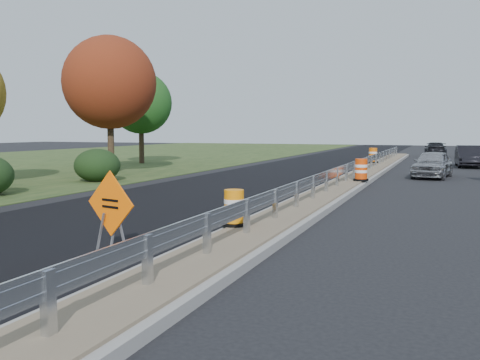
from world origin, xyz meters
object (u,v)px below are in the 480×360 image
(barrel_median_near, at_px, (234,208))
(barrel_median_far, at_px, (373,156))
(car_dark_mid, at_px, (469,156))
(caution_sign, at_px, (111,238))
(car_silver, at_px, (432,164))
(barrel_median_mid, at_px, (361,170))
(car_dark_far, at_px, (435,149))

(barrel_median_near, height_order, barrel_median_far, barrel_median_far)
(barrel_median_far, bearing_deg, car_dark_mid, 14.46)
(car_dark_mid, bearing_deg, caution_sign, -106.97)
(barrel_median_near, distance_m, barrel_median_far, 24.38)
(barrel_median_far, height_order, car_silver, car_silver)
(barrel_median_far, bearing_deg, caution_sign, -92.63)
(car_dark_mid, bearing_deg, barrel_median_mid, -111.53)
(barrel_median_far, xyz_separation_m, car_silver, (3.80, -7.25, -0.01))
(car_silver, xyz_separation_m, car_dark_mid, (1.99, 8.74, 0.01))
(barrel_median_mid, xyz_separation_m, car_dark_mid, (4.69, 14.17, 0.01))
(car_silver, height_order, car_dark_far, car_silver)
(caution_sign, xyz_separation_m, car_dark_far, (4.80, 41.93, 0.22))
(barrel_median_mid, distance_m, car_dark_far, 27.43)
(barrel_median_far, bearing_deg, car_silver, -62.33)
(barrel_median_mid, relative_size, barrel_median_far, 0.96)
(car_silver, bearing_deg, barrel_median_far, 125.38)
(barrel_median_far, distance_m, car_dark_far, 15.07)
(caution_sign, distance_m, barrel_median_mid, 14.80)
(barrel_median_near, relative_size, barrel_median_far, 0.84)
(barrel_median_far, relative_size, car_dark_far, 0.22)
(car_dark_far, bearing_deg, car_silver, 87.82)
(barrel_median_far, relative_size, car_dark_mid, 0.23)
(caution_sign, bearing_deg, car_dark_mid, 90.57)
(barrel_median_near, bearing_deg, car_dark_far, 84.81)
(caution_sign, height_order, barrel_median_mid, caution_sign)
(car_dark_far, bearing_deg, barrel_median_far, 73.55)
(barrel_median_mid, distance_m, barrel_median_far, 12.72)
(car_silver, bearing_deg, car_dark_far, 98.38)
(car_dark_mid, bearing_deg, car_silver, -106.03)
(barrel_median_near, bearing_deg, caution_sign, -113.27)
(barrel_median_near, xyz_separation_m, car_dark_far, (3.54, 39.02, 0.01))
(caution_sign, relative_size, barrel_median_far, 1.71)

